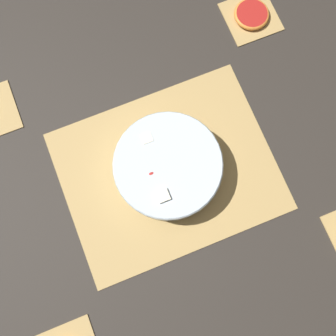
{
  "coord_description": "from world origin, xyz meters",
  "views": [
    {
      "loc": [
        -0.07,
        -0.17,
        0.9
      ],
      "look_at": [
        0.0,
        0.0,
        0.04
      ],
      "focal_mm": 42.0,
      "sensor_mm": 36.0,
      "label": 1
    }
  ],
  "objects": [
    {
      "name": "grapefruit_slice",
      "position": [
        0.35,
        0.29,
        0.01
      ],
      "size": [
        0.09,
        0.09,
        0.01
      ],
      "color": "#B2231E",
      "rests_on": "coaster_mat_far_right"
    },
    {
      "name": "ground_plane",
      "position": [
        0.0,
        0.0,
        0.0
      ],
      "size": [
        6.0,
        6.0,
        0.0
      ],
      "primitive_type": "plane",
      "color": "#2D2823"
    },
    {
      "name": "coaster_mat_far_right",
      "position": [
        0.35,
        0.29,
        0.0
      ],
      "size": [
        0.13,
        0.13,
        0.01
      ],
      "color": "tan",
      "rests_on": "ground_plane"
    },
    {
      "name": "bamboo_mat_center",
      "position": [
        -0.0,
        0.0,
        0.0
      ],
      "size": [
        0.49,
        0.39,
        0.01
      ],
      "color": "tan",
      "rests_on": "ground_plane"
    },
    {
      "name": "fruit_salad_bowl",
      "position": [
        -0.0,
        -0.0,
        0.05
      ],
      "size": [
        0.24,
        0.24,
        0.08
      ],
      "color": "silver",
      "rests_on": "bamboo_mat_center"
    }
  ]
}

